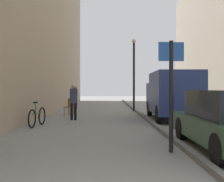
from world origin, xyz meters
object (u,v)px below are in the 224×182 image
at_px(delivery_van, 172,94).
at_px(cafe_chair_near_window, 70,106).
at_px(bicycle_leaning, 37,117).
at_px(lamp_post, 134,70).
at_px(pedestrian_far_crossing, 75,96).
at_px(pedestrian_mid_block, 74,99).
at_px(street_sign_post, 171,86).

xyz_separation_m(delivery_van, cafe_chair_near_window, (-5.19, 2.16, -0.67)).
bearing_deg(delivery_van, bicycle_leaning, -156.13).
height_order(lamp_post, cafe_chair_near_window, lamp_post).
relative_size(pedestrian_far_crossing, delivery_van, 0.35).
xyz_separation_m(lamp_post, cafe_chair_near_window, (-3.83, -2.85, -2.18)).
relative_size(pedestrian_mid_block, bicycle_leaning, 0.97).
height_order(pedestrian_mid_block, cafe_chair_near_window, pedestrian_mid_block).
xyz_separation_m(bicycle_leaning, cafe_chair_near_window, (0.68, 4.52, 0.17)).
bearing_deg(cafe_chair_near_window, pedestrian_far_crossing, -58.59).
bearing_deg(delivery_van, street_sign_post, -101.33).
bearing_deg(cafe_chair_near_window, bicycle_leaning, 109.85).
xyz_separation_m(pedestrian_mid_block, pedestrian_far_crossing, (-0.75, 7.27, -0.01)).
distance_m(bicycle_leaning, cafe_chair_near_window, 4.57).
relative_size(lamp_post, bicycle_leaning, 2.70).
bearing_deg(delivery_van, pedestrian_mid_block, -175.13).
bearing_deg(pedestrian_mid_block, street_sign_post, 109.78).
distance_m(pedestrian_mid_block, street_sign_post, 7.32).
xyz_separation_m(street_sign_post, lamp_post, (0.26, 11.86, 1.18)).
relative_size(delivery_van, lamp_post, 1.03).
bearing_deg(delivery_van, cafe_chair_near_window, 159.37).
bearing_deg(lamp_post, pedestrian_far_crossing, 153.60).
bearing_deg(street_sign_post, pedestrian_far_crossing, -78.41).
bearing_deg(cafe_chair_near_window, street_sign_post, 139.95).
height_order(delivery_van, lamp_post, lamp_post).
height_order(pedestrian_far_crossing, cafe_chair_near_window, pedestrian_far_crossing).
bearing_deg(pedestrian_mid_block, pedestrian_far_crossing, -89.29).
bearing_deg(street_sign_post, delivery_van, -107.14).
bearing_deg(street_sign_post, pedestrian_mid_block, -68.87).
height_order(pedestrian_mid_block, lamp_post, lamp_post).
bearing_deg(street_sign_post, bicycle_leaning, -50.47).
bearing_deg(pedestrian_mid_block, bicycle_leaning, 56.03).
relative_size(pedestrian_mid_block, street_sign_post, 0.66).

